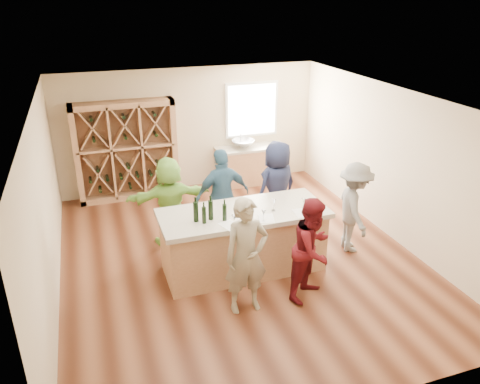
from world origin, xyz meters
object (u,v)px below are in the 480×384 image
object	(u,v)px
wine_bottle_c	(211,210)
wine_bottle_a	(196,212)
sink	(243,144)
person_near_left	(246,256)
wine_bottle_d	(225,212)
person_far_left	(170,201)
person_near_right	(313,249)
wine_rack	(126,151)
tasting_counter_base	(243,243)
person_server	(354,208)
person_far_right	(277,187)
wine_bottle_b	(204,215)
person_far_mid	(223,195)

from	to	relation	value
wine_bottle_c	wine_bottle_a	bearing A→B (deg)	177.81
sink	person_near_left	distance (m)	4.88
wine_bottle_d	person_near_left	world-z (taller)	person_near_left
sink	person_far_left	bearing A→B (deg)	-133.93
wine_bottle_d	person_near_right	xyz separation A→B (m)	(1.12, -0.81, -0.40)
wine_rack	person_near_right	bearing A→B (deg)	-65.02
tasting_counter_base	wine_bottle_c	xyz separation A→B (m)	(-0.57, -0.11, 0.74)
tasting_counter_base	wine_bottle_a	world-z (taller)	wine_bottle_a
wine_bottle_c	sink	bearing A→B (deg)	63.89
person_near_right	person_server	xyz separation A→B (m)	(1.33, 1.03, 0.01)
person_near_right	person_far_right	size ratio (longest dim) A/B	0.91
wine_bottle_b	person_near_right	bearing A→B (deg)	-29.94
person_near_right	person_server	world-z (taller)	person_server
wine_rack	tasting_counter_base	distance (m)	3.99
sink	wine_bottle_b	world-z (taller)	wine_bottle_b
wine_bottle_c	wine_bottle_d	bearing A→B (deg)	-29.08
wine_bottle_c	wine_bottle_d	size ratio (longest dim) A/B	1.16
tasting_counter_base	person_far_mid	distance (m)	1.19
wine_rack	person_far_mid	bearing A→B (deg)	-60.48
person_near_right	person_server	bearing A→B (deg)	3.68
sink	wine_bottle_a	xyz separation A→B (m)	(-2.05, -3.70, 0.23)
wine_bottle_c	person_far_mid	world-z (taller)	person_far_mid
person_far_right	wine_bottle_a	bearing A→B (deg)	17.57
wine_bottle_b	person_near_left	world-z (taller)	person_near_left
wine_bottle_b	person_near_right	xyz separation A→B (m)	(1.44, -0.83, -0.40)
person_server	wine_bottle_b	bearing A→B (deg)	108.55
person_near_left	person_far_left	bearing A→B (deg)	104.57
wine_rack	sink	bearing A→B (deg)	-1.49
sink	person_near_right	bearing A→B (deg)	-96.28
wine_rack	person_far_right	xyz separation A→B (m)	(2.54, -2.49, -0.20)
tasting_counter_base	person_far_left	distance (m)	1.66
tasting_counter_base	wine_bottle_a	size ratio (longest dim) A/B	8.07
wine_bottle_c	person_far_right	size ratio (longest dim) A/B	0.18
wine_bottle_d	person_near_right	world-z (taller)	person_near_right
wine_rack	person_far_left	xyz separation A→B (m)	(0.50, -2.36, -0.27)
wine_bottle_c	person_far_mid	size ratio (longest dim) A/B	0.18
tasting_counter_base	wine_bottle_b	bearing A→B (deg)	-163.77
sink	person_far_mid	xyz separation A→B (m)	(-1.26, -2.47, -0.12)
person_far_left	wine_bottle_c	bearing A→B (deg)	104.99
wine_bottle_b	wine_bottle_d	bearing A→B (deg)	-2.72
person_far_mid	wine_rack	bearing A→B (deg)	-66.96
person_server	person_far_mid	bearing A→B (deg)	75.96
wine_bottle_b	wine_bottle_d	world-z (taller)	wine_bottle_d
wine_bottle_a	wine_rack	bearing A→B (deg)	99.76
wine_rack	wine_bottle_a	xyz separation A→B (m)	(0.65, -3.77, 0.14)
person_server	person_far_mid	distance (m)	2.36
tasting_counter_base	sink	bearing A→B (deg)	70.91
wine_bottle_c	person_near_right	bearing A→B (deg)	-35.09
tasting_counter_base	wine_bottle_d	xyz separation A→B (m)	(-0.38, -0.22, 0.72)
person_near_left	person_far_right	bearing A→B (deg)	56.68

